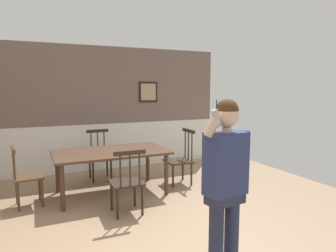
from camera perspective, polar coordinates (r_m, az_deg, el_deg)
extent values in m
plane|color=#9E7F60|center=(4.02, -2.60, -19.54)|extent=(7.30, 7.30, 0.00)
cube|color=#756056|center=(6.79, -13.11, 7.56)|extent=(5.67, 0.12, 1.70)
cube|color=white|center=(6.93, -12.81, -3.81)|extent=(5.67, 0.14, 1.03)
cube|color=white|center=(6.82, -12.88, 0.39)|extent=(5.67, 0.05, 0.06)
cube|color=black|center=(7.03, -3.81, 6.51)|extent=(0.45, 0.03, 0.47)
cube|color=tan|center=(7.02, -3.76, 6.51)|extent=(0.37, 0.01, 0.39)
cube|color=#4C3323|center=(5.21, -10.88, -4.91)|extent=(1.89, 1.11, 0.04)
cylinder|color=#4C3323|center=(4.75, -19.53, -11.07)|extent=(0.07, 0.07, 0.71)
cylinder|color=#4C3323|center=(5.16, -0.33, -9.21)|extent=(0.07, 0.07, 0.71)
cylinder|color=#4C3323|center=(5.61, -20.38, -8.32)|extent=(0.07, 0.07, 0.71)
cylinder|color=#4C3323|center=(5.96, -3.91, -6.99)|extent=(0.07, 0.07, 0.71)
cube|color=#2D2319|center=(6.14, -12.84, -6.05)|extent=(0.44, 0.44, 0.03)
cube|color=#2D2319|center=(6.23, -13.34, -0.93)|extent=(0.44, 0.04, 0.06)
cylinder|color=#2D2319|center=(6.30, -12.10, -3.04)|extent=(0.02, 0.02, 0.54)
cylinder|color=#2D2319|center=(6.27, -13.28, -3.11)|extent=(0.02, 0.02, 0.54)
cylinder|color=#2D2319|center=(6.25, -14.46, -3.18)|extent=(0.02, 0.02, 0.54)
cylinder|color=#2D2319|center=(6.06, -10.80, -8.32)|extent=(0.04, 0.04, 0.41)
cylinder|color=#2D2319|center=(5.99, -14.11, -8.59)|extent=(0.04, 0.04, 0.41)
cylinder|color=#2D2319|center=(6.39, -11.54, -7.53)|extent=(0.04, 0.04, 0.41)
cylinder|color=#2D2319|center=(6.33, -14.68, -7.77)|extent=(0.04, 0.04, 0.41)
cube|color=#2D2319|center=(4.45, -7.98, -10.64)|extent=(0.46, 0.46, 0.03)
cube|color=#2D2319|center=(4.13, -7.32, -5.09)|extent=(0.45, 0.04, 0.06)
cylinder|color=#2D2319|center=(4.15, -9.09, -8.17)|extent=(0.02, 0.02, 0.50)
cylinder|color=#2D2319|center=(4.18, -7.27, -8.01)|extent=(0.02, 0.02, 0.50)
cylinder|color=#2D2319|center=(4.22, -5.48, -7.85)|extent=(0.02, 0.02, 0.50)
cylinder|color=#2D2319|center=(4.65, -10.75, -12.96)|extent=(0.04, 0.04, 0.44)
cylinder|color=#2D2319|center=(4.73, -6.37, -12.50)|extent=(0.04, 0.04, 0.44)
cylinder|color=#2D2319|center=(4.32, -9.64, -14.53)|extent=(0.04, 0.04, 0.44)
cylinder|color=#2D2319|center=(4.41, -4.93, -13.98)|extent=(0.04, 0.04, 0.44)
cube|color=#513823|center=(5.14, -25.10, -8.82)|extent=(0.46, 0.46, 0.03)
cube|color=#513823|center=(5.03, -27.49, -3.98)|extent=(0.09, 0.42, 0.06)
cylinder|color=#513823|center=(5.19, -27.44, -5.96)|extent=(0.02, 0.02, 0.47)
cylinder|color=#513823|center=(5.07, -27.36, -6.25)|extent=(0.02, 0.02, 0.47)
cylinder|color=#513823|center=(4.95, -27.28, -6.56)|extent=(0.02, 0.02, 0.47)
cylinder|color=#513823|center=(5.38, -23.36, -10.63)|extent=(0.04, 0.04, 0.44)
cylinder|color=#513823|center=(5.07, -22.87, -11.71)|extent=(0.04, 0.04, 0.44)
cylinder|color=#513823|center=(5.35, -26.93, -10.91)|extent=(0.04, 0.04, 0.44)
cylinder|color=#513823|center=(5.04, -26.68, -12.01)|extent=(0.04, 0.04, 0.44)
cube|color=#2D2319|center=(5.72, 1.95, -6.71)|extent=(0.48, 0.48, 0.03)
cube|color=#2D2319|center=(5.70, 3.95, -0.90)|extent=(0.05, 0.47, 0.06)
cylinder|color=#2D2319|center=(5.62, 4.58, -3.75)|extent=(0.02, 0.02, 0.59)
cylinder|color=#2D2319|center=(5.74, 3.93, -3.50)|extent=(0.02, 0.02, 0.59)
cylinder|color=#2D2319|center=(5.87, 3.31, -3.27)|extent=(0.02, 0.02, 0.59)
cylinder|color=#2D2319|center=(5.53, 0.96, -9.62)|extent=(0.04, 0.04, 0.43)
cylinder|color=#2D2319|center=(5.87, -0.54, -8.64)|extent=(0.04, 0.04, 0.43)
cylinder|color=#2D2319|center=(5.69, 4.50, -9.16)|extent=(0.04, 0.04, 0.43)
cylinder|color=#2D2319|center=(6.02, 2.83, -8.25)|extent=(0.04, 0.04, 0.43)
cylinder|color=#282E49|center=(3.14, 12.04, -19.36)|extent=(0.14, 0.14, 0.83)
cylinder|color=#282E49|center=(3.02, 9.17, -20.42)|extent=(0.14, 0.14, 0.83)
cube|color=#282E49|center=(2.93, 10.81, -13.19)|extent=(0.38, 0.24, 0.12)
cube|color=navy|center=(2.83, 10.97, -7.06)|extent=(0.42, 0.27, 0.58)
cylinder|color=navy|center=(2.99, 14.39, -6.09)|extent=(0.09, 0.09, 0.56)
cylinder|color=beige|center=(2.63, 8.40, -0.27)|extent=(0.16, 0.12, 0.19)
cylinder|color=beige|center=(2.77, 11.12, -0.68)|extent=(0.09, 0.09, 0.05)
sphere|color=beige|center=(2.76, 11.19, 2.13)|extent=(0.22, 0.22, 0.22)
sphere|color=#472D19|center=(2.75, 11.21, 2.94)|extent=(0.21, 0.21, 0.21)
cube|color=#B7B7BC|center=(2.64, 9.20, 1.47)|extent=(0.10, 0.05, 0.17)
cylinder|color=black|center=(2.63, 9.25, 4.07)|extent=(0.01, 0.01, 0.08)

